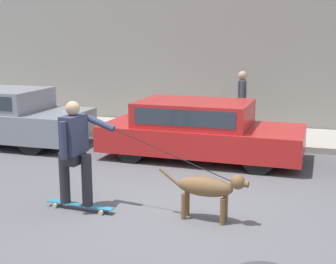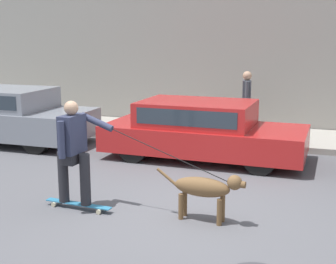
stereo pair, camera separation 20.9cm
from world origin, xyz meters
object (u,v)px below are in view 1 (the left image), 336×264
Objects in this scene: parked_car_0 at (2,117)px; parked_car_1 at (199,130)px; pedestrian_with_bag at (242,99)px; skateboarder at (75,149)px; dog at (208,188)px.

parked_car_1 is (4.81, 0.00, -0.05)m from parked_car_0.
pedestrian_with_bag reaches higher than parked_car_0.
parked_car_1 is 1.46× the size of skateboarder.
pedestrian_with_bag reaches higher than skateboarder.
skateboarder is 5.91m from pedestrian_with_bag.
skateboarder reaches higher than dog.
parked_car_1 is 3.58m from skateboarder.
parked_car_1 is at bearing -0.46° from parked_car_0.
dog is (5.71, -3.25, -0.17)m from parked_car_0.
dog is at bearing -73.30° from parked_car_1.
skateboarder is at bearing -170.95° from dog.
pedestrian_with_bag is at bearing 78.39° from skateboarder.
parked_car_0 is 5.09m from skateboarder.
dog is 0.84× the size of pedestrian_with_bag.
dog is 0.45× the size of skateboarder.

